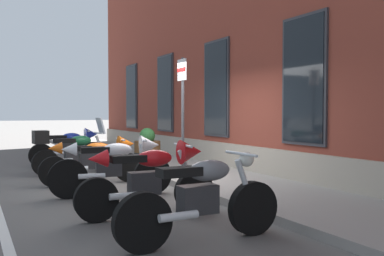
# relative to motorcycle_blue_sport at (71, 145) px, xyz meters

# --- Properties ---
(ground_plane) EXTENTS (140.00, 140.00, 0.00)m
(ground_plane) POSITION_rel_motorcycle_blue_sport_xyz_m (3.93, 1.10, -0.56)
(ground_plane) COLOR #565451
(sidewalk) EXTENTS (29.07, 2.21, 0.12)m
(sidewalk) POSITION_rel_motorcycle_blue_sport_xyz_m (3.93, 2.21, -0.50)
(sidewalk) COLOR gray
(sidewalk) RESTS_ON ground_plane
(motorcycle_blue_sport) EXTENTS (0.62, 2.04, 1.04)m
(motorcycle_blue_sport) POSITION_rel_motorcycle_blue_sport_xyz_m (0.00, 0.00, 0.00)
(motorcycle_blue_sport) COLOR black
(motorcycle_blue_sport) RESTS_ON ground_plane
(motorcycle_green_touring) EXTENTS (0.62, 2.05, 1.35)m
(motorcycle_green_touring) POSITION_rel_motorcycle_blue_sport_xyz_m (1.66, -0.32, -0.00)
(motorcycle_green_touring) COLOR black
(motorcycle_green_touring) RESTS_ON ground_plane
(motorcycle_orange_sport) EXTENTS (0.62, 2.13, 0.99)m
(motorcycle_orange_sport) POSITION_rel_motorcycle_blue_sport_xyz_m (3.27, -0.14, -0.02)
(motorcycle_orange_sport) COLOR black
(motorcycle_orange_sport) RESTS_ON ground_plane
(motorcycle_white_sport) EXTENTS (0.67, 2.14, 1.07)m
(motorcycle_white_sport) POSITION_rel_motorcycle_blue_sport_xyz_m (4.66, -0.17, 0.01)
(motorcycle_white_sport) COLOR black
(motorcycle_white_sport) RESTS_ON ground_plane
(motorcycle_red_sport) EXTENTS (0.62, 2.06, 1.08)m
(motorcycle_red_sport) POSITION_rel_motorcycle_blue_sport_xyz_m (6.33, -0.15, 0.02)
(motorcycle_red_sport) COLOR black
(motorcycle_red_sport) RESTS_ON ground_plane
(motorcycle_grey_naked) EXTENTS (0.62, 2.08, 1.01)m
(motorcycle_grey_naked) POSITION_rel_motorcycle_blue_sport_xyz_m (7.74, -0.12, -0.07)
(motorcycle_grey_naked) COLOR black
(motorcycle_grey_naked) RESTS_ON ground_plane
(parking_sign) EXTENTS (0.36, 0.07, 2.48)m
(parking_sign) POSITION_rel_motorcycle_blue_sport_xyz_m (4.00, 1.46, 1.16)
(parking_sign) COLOR #4C4C51
(parking_sign) RESTS_ON sidewalk
(barrel_planter) EXTENTS (0.70, 0.70, 0.95)m
(barrel_planter) POSITION_rel_motorcycle_blue_sport_xyz_m (1.64, 1.61, -0.06)
(barrel_planter) COLOR brown
(barrel_planter) RESTS_ON sidewalk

